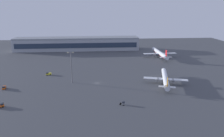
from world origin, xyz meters
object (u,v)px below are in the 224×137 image
at_px(cargo_loader, 49,74).
at_px(airplane_mid_apron, 165,79).
at_px(apron_light_west, 71,65).
at_px(pushback_tug, 123,103).
at_px(maintenance_van, 4,87).
at_px(baggage_tractor, 0,105).
at_px(airplane_near_gate, 160,53).

bearing_deg(cargo_loader, airplane_mid_apron, -115.05).
relative_size(airplane_mid_apron, apron_light_west, 1.70).
bearing_deg(pushback_tug, cargo_loader, -117.21).
distance_m(maintenance_van, apron_light_west, 48.27).
height_order(maintenance_van, cargo_loader, same).
bearing_deg(baggage_tractor, pushback_tug, 66.06).
height_order(baggage_tractor, apron_light_west, apron_light_west).
relative_size(maintenance_van, baggage_tractor, 0.99).
relative_size(cargo_loader, apron_light_west, 0.18).
height_order(pushback_tug, apron_light_west, apron_light_west).
height_order(airplane_mid_apron, apron_light_west, apron_light_west).
distance_m(airplane_mid_apron, pushback_tug, 46.95).
distance_m(maintenance_van, cargo_loader, 36.75).
bearing_deg(baggage_tractor, apron_light_west, 112.46).
xyz_separation_m(airplane_mid_apron, airplane_near_gate, (20.29, 78.95, 0.59)).
xyz_separation_m(maintenance_van, apron_light_west, (45.79, 8.73, 12.52)).
height_order(maintenance_van, baggage_tractor, same).
xyz_separation_m(airplane_near_gate, pushback_tug, (-55.54, -109.83, -3.49)).
relative_size(baggage_tractor, apron_light_west, 0.19).
distance_m(airplane_mid_apron, airplane_near_gate, 81.52).
height_order(baggage_tractor, cargo_loader, same).
distance_m(airplane_mid_apron, baggage_tractor, 109.24).
xyz_separation_m(maintenance_van, cargo_loader, (24.14, 27.71, 0.00)).
bearing_deg(airplane_mid_apron, apron_light_west, -171.09).
relative_size(airplane_mid_apron, baggage_tractor, 8.81).
height_order(airplane_near_gate, maintenance_van, airplane_near_gate).
bearing_deg(airplane_mid_apron, pushback_tug, -123.76).
bearing_deg(maintenance_van, pushback_tug, 144.36).
bearing_deg(maintenance_van, airplane_mid_apron, 165.43).
bearing_deg(pushback_tug, maintenance_van, -91.60).
xyz_separation_m(airplane_mid_apron, cargo_loader, (-90.53, 26.36, -2.79)).
bearing_deg(apron_light_west, pushback_tug, -48.67).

